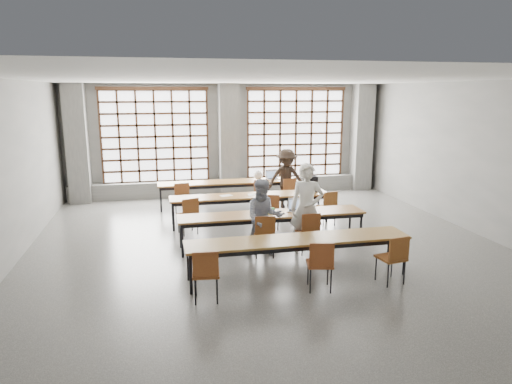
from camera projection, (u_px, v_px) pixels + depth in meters
floor at (269, 248)px, 9.71m from camera, size 11.00×11.00×0.00m
ceiling at (270, 79)px, 8.95m from camera, size 11.00×11.00×0.00m
wall_back at (227, 140)px, 14.57m from camera, size 10.00×0.00×10.00m
wall_front at (417, 264)px, 4.08m from camera, size 10.00×0.00×10.00m
wall_left at (2, 177)px, 8.28m from camera, size 0.00×11.00×11.00m
wall_right at (482, 159)px, 10.38m from camera, size 0.00×11.00×11.00m
column_left at (77, 144)px, 13.36m from camera, size 0.60×0.55×3.50m
column_mid at (229, 141)px, 14.30m from camera, size 0.60×0.55×3.50m
column_right at (362, 137)px, 15.25m from camera, size 0.60×0.55×3.50m
window_left at (155, 137)px, 13.99m from camera, size 3.32×0.12×3.00m
window_right at (296, 134)px, 14.94m from camera, size 3.32×0.12×3.00m
sill_ledge at (229, 187)px, 14.71m from camera, size 9.80×0.35×0.50m
desk_row_a at (228, 184)px, 13.13m from camera, size 4.00×0.70×0.73m
desk_row_b at (250, 197)px, 11.41m from camera, size 4.00×0.70×0.73m
desk_row_c at (272, 216)px, 9.70m from camera, size 4.00×0.70×0.73m
desk_row_d at (298, 242)px, 8.04m from camera, size 4.00×0.70×0.73m
chair_back_left at (181, 195)px, 12.26m from camera, size 0.49×0.49×0.88m
chair_back_mid at (260, 191)px, 12.72m from camera, size 0.42×0.43×0.88m
chair_back_right at (288, 190)px, 12.89m from camera, size 0.47×0.48×0.88m
chair_mid_left at (189, 212)px, 10.51m from camera, size 0.53×0.53×0.88m
chair_mid_centre at (271, 208)px, 10.92m from camera, size 0.51×0.52×0.88m
chair_mid_right at (328, 205)px, 11.22m from camera, size 0.50×0.51×0.88m
chair_front_left at (265, 232)px, 9.06m from camera, size 0.48×0.48×0.88m
chair_front_right at (309, 229)px, 9.26m from camera, size 0.45×0.46×0.88m
chair_near_left at (206, 270)px, 7.11m from camera, size 0.46×0.47×0.88m
chair_near_mid at (320, 261)px, 7.51m from camera, size 0.50×0.50×0.88m
chair_near_right at (394, 255)px, 7.78m from camera, size 0.48×0.49×0.88m
student_male at (307, 208)px, 9.29m from camera, size 0.78×0.64×1.85m
student_female at (264, 218)px, 9.13m from camera, size 0.82×0.67×1.57m
student_back at (286, 178)px, 12.95m from camera, size 1.12×0.68×1.68m
laptop_front at (296, 208)px, 9.89m from camera, size 0.44×0.40×0.26m
laptop_back at (272, 177)px, 13.48m from camera, size 0.40×0.35×0.26m
mouse at (315, 210)px, 9.86m from camera, size 0.11×0.08×0.04m
green_box at (269, 210)px, 9.74m from camera, size 0.27×0.17×0.09m
phone at (281, 214)px, 9.63m from camera, size 0.14×0.07×0.01m
paper_sheet_a at (226, 196)px, 11.32m from camera, size 0.35×0.29×0.00m
paper_sheet_c at (254, 195)px, 11.42m from camera, size 0.30×0.22×0.00m
backpack at (311, 184)px, 11.74m from camera, size 0.34×0.23×0.40m
plastic_bag at (258, 175)px, 13.32m from camera, size 0.32×0.29×0.29m
red_pouch at (206, 270)px, 7.19m from camera, size 0.21×0.13×0.06m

